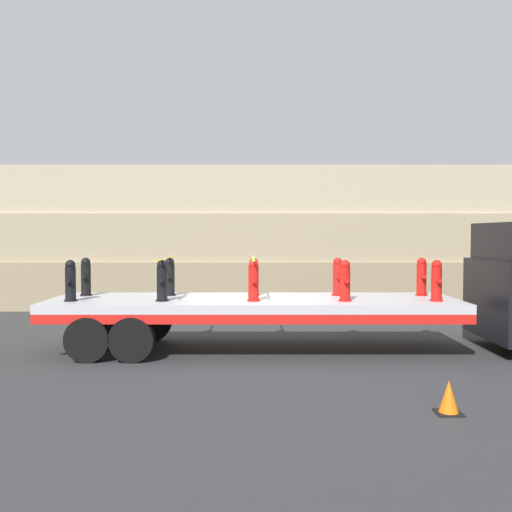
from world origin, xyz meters
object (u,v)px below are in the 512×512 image
object	(u,v)px
fire_hydrant_black_near_0	(71,281)
fire_hydrant_black_far_1	(170,277)
fire_hydrant_red_far_3	(338,277)
fire_hydrant_red_near_4	(437,281)
fire_hydrant_red_near_3	(346,281)
fire_hydrant_black_near_1	(163,281)
fire_hydrant_red_near_2	(254,281)
fire_hydrant_red_far_4	(422,277)
traffic_cone	(449,398)
fire_hydrant_red_far_2	(254,277)
fire_hydrant_black_far_0	(87,277)
flatbed_trailer	(231,308)

from	to	relation	value
fire_hydrant_black_near_0	fire_hydrant_black_far_1	size ratio (longest dim) A/B	1.00
fire_hydrant_red_far_3	fire_hydrant_red_near_4	bearing A→B (deg)	-29.43
fire_hydrant_red_near_3	fire_hydrant_black_far_1	bearing A→B (deg)	164.25
fire_hydrant_red_near_4	fire_hydrant_black_near_1	bearing A→B (deg)	180.00
fire_hydrant_black_near_0	fire_hydrant_black_near_1	world-z (taller)	same
fire_hydrant_red_near_2	fire_hydrant_red_far_3	distance (m)	2.27
fire_hydrant_black_far_1	fire_hydrant_red_far_4	distance (m)	5.93
traffic_cone	fire_hydrant_black_near_0	bearing A→B (deg)	149.77
fire_hydrant_black_far_1	fire_hydrant_red_far_2	distance (m)	1.98
fire_hydrant_red_far_2	traffic_cone	distance (m)	6.02
fire_hydrant_black_far_0	fire_hydrant_red_near_2	size ratio (longest dim) A/B	1.00
fire_hydrant_black_near_1	fire_hydrant_red_far_4	world-z (taller)	same
flatbed_trailer	fire_hydrant_red_near_4	size ratio (longest dim) A/B	10.19
fire_hydrant_black_near_1	traffic_cone	distance (m)	6.43
fire_hydrant_black_far_0	fire_hydrant_red_far_3	world-z (taller)	same
fire_hydrant_black_near_1	fire_hydrant_black_far_1	distance (m)	1.11
flatbed_trailer	fire_hydrant_red_far_3	bearing A→B (deg)	12.53
fire_hydrant_red_near_3	fire_hydrant_red_far_4	xyz separation A→B (m)	(1.98, 1.11, 0.00)
fire_hydrant_red_near_4	fire_hydrant_red_far_2	bearing A→B (deg)	164.25
flatbed_trailer	fire_hydrant_black_far_1	xyz separation A→B (m)	(-1.44, 0.56, 0.65)
fire_hydrant_black_near_1	fire_hydrant_red_near_3	world-z (taller)	same
fire_hydrant_red_near_4	traffic_cone	distance (m)	4.35
fire_hydrant_black_near_0	fire_hydrant_red_far_3	world-z (taller)	same
fire_hydrant_red_near_2	fire_hydrant_black_near_0	bearing A→B (deg)	180.00
fire_hydrant_red_far_4	fire_hydrant_black_near_1	bearing A→B (deg)	-169.35
fire_hydrant_black_far_0	fire_hydrant_red_far_4	xyz separation A→B (m)	(7.90, 0.00, 0.00)
fire_hydrant_black_far_1	traffic_cone	world-z (taller)	fire_hydrant_black_far_1
fire_hydrant_black_far_0	fire_hydrant_black_far_1	distance (m)	1.98
fire_hydrant_black_near_1	fire_hydrant_red_far_2	world-z (taller)	same
fire_hydrant_red_far_2	fire_hydrant_red_near_3	world-z (taller)	same
fire_hydrant_black_far_1	fire_hydrant_red_near_4	size ratio (longest dim) A/B	1.00
fire_hydrant_red_near_2	fire_hydrant_red_far_2	xyz separation A→B (m)	(0.00, 1.11, 0.00)
fire_hydrant_black_near_1	fire_hydrant_red_far_2	bearing A→B (deg)	29.43
fire_hydrant_black_near_1	fire_hydrant_red_near_4	xyz separation A→B (m)	(5.93, 0.00, 0.00)
flatbed_trailer	fire_hydrant_black_far_0	xyz separation A→B (m)	(-3.42, 0.56, 0.65)
flatbed_trailer	fire_hydrant_red_far_2	world-z (taller)	fire_hydrant_red_far_2
fire_hydrant_black_far_1	fire_hydrant_red_far_3	distance (m)	3.95
flatbed_trailer	fire_hydrant_black_near_1	size ratio (longest dim) A/B	10.19
fire_hydrant_red_near_2	fire_hydrant_red_far_4	distance (m)	4.10
fire_hydrant_black_near_1	fire_hydrant_red_far_3	bearing A→B (deg)	15.75
fire_hydrant_black_near_0	traffic_cone	world-z (taller)	fire_hydrant_black_near_0
fire_hydrant_red_far_2	fire_hydrant_red_far_3	xyz separation A→B (m)	(1.98, 0.00, 0.00)
fire_hydrant_black_near_1	fire_hydrant_red_near_3	bearing A→B (deg)	0.00
fire_hydrant_black_near_0	traffic_cone	distance (m)	8.03
fire_hydrant_black_near_0	fire_hydrant_red_far_4	size ratio (longest dim) A/B	1.00
fire_hydrant_red_near_2	fire_hydrant_red_far_2	distance (m)	1.11
fire_hydrant_black_far_1	fire_hydrant_red_near_2	size ratio (longest dim) A/B	1.00
fire_hydrant_black_far_1	fire_hydrant_red_near_2	xyz separation A→B (m)	(1.98, -1.11, 0.00)
fire_hydrant_red_near_4	traffic_cone	bearing A→B (deg)	-105.00
fire_hydrant_red_near_3	fire_hydrant_red_far_3	size ratio (longest dim) A/B	1.00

